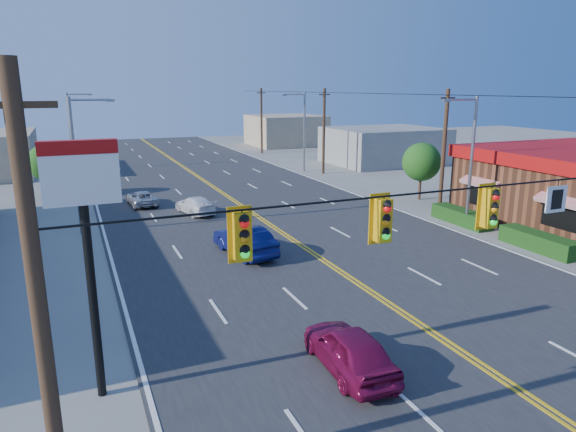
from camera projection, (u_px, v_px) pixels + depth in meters
name	position (u px, v px, depth m)	size (l,w,h in m)	color
ground	(504.00, 382.00, 15.20)	(160.00, 160.00, 0.00)	gray
road	(266.00, 222.00, 33.04)	(20.00, 120.00, 0.06)	#2D2D30
signal_span	(519.00, 224.00, 13.96)	(24.32, 0.34, 9.00)	#47301E
pizza_hut_sign	(85.00, 218.00, 13.33)	(1.90, 0.30, 6.85)	black
streetlight_se	(469.00, 156.00, 30.68)	(2.55, 0.25, 8.00)	gray
streetlight_ne	(303.00, 128.00, 52.11)	(2.55, 0.25, 8.00)	gray
streetlight_sw	(78.00, 158.00, 29.64)	(2.55, 0.25, 8.00)	gray
streetlight_nw	(72.00, 127.00, 52.85)	(2.55, 0.25, 8.00)	gray
utility_pole_near	(444.00, 152.00, 34.86)	(0.28, 0.28, 8.40)	#47301E
utility_pole_mid	(324.00, 132.00, 50.93)	(0.28, 0.28, 8.40)	#47301E
utility_pole_far	(261.00, 121.00, 67.00)	(0.28, 0.28, 8.40)	#47301E
tree_kfc_rear	(421.00, 162.00, 39.24)	(2.94, 2.94, 4.41)	#47301E
tree_west	(46.00, 163.00, 39.94)	(2.80, 2.80, 4.20)	#47301E
bld_east_mid	(384.00, 146.00, 58.75)	(12.00, 10.00, 4.00)	gray
bld_east_far	(286.00, 130.00, 77.21)	(10.00, 10.00, 4.40)	tan
car_magenta	(349.00, 351.00, 15.61)	(1.65, 4.10, 1.40)	maroon
car_blue	(245.00, 242.00, 26.49)	(1.58, 4.54, 1.49)	#0D124D
car_white	(195.00, 206.00, 35.17)	(1.64, 4.02, 1.17)	white
car_silver	(142.00, 199.00, 37.61)	(1.76, 3.83, 1.06)	#BBBBC1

